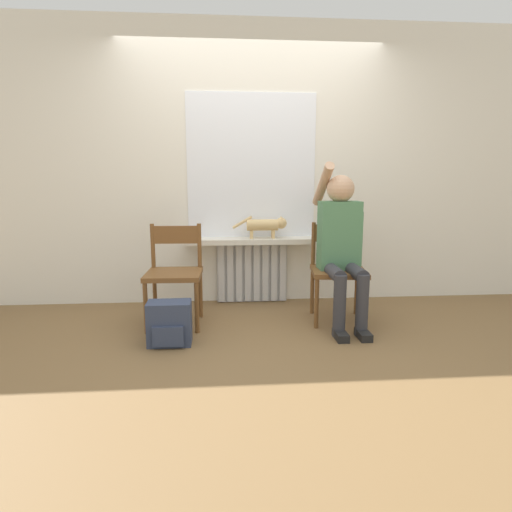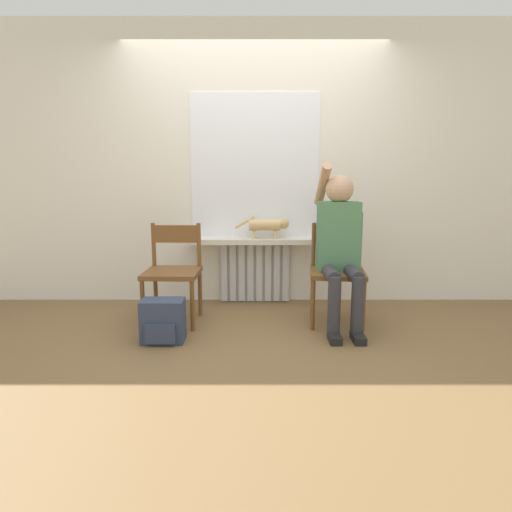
{
  "view_description": "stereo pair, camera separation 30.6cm",
  "coord_description": "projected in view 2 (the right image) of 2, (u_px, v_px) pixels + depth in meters",
  "views": [
    {
      "loc": [
        -0.29,
        -3.04,
        1.22
      ],
      "look_at": [
        0.0,
        0.64,
        0.56
      ],
      "focal_mm": 30.0,
      "sensor_mm": 36.0,
      "label": 1
    },
    {
      "loc": [
        0.01,
        -3.05,
        1.22
      ],
      "look_at": [
        0.0,
        0.64,
        0.56
      ],
      "focal_mm": 30.0,
      "sensor_mm": 36.0,
      "label": 2
    }
  ],
  "objects": [
    {
      "name": "windowsill",
      "position": [
        256.0,
        241.0,
        4.16
      ],
      "size": [
        1.3,
        0.25,
        0.05
      ],
      "color": "silver",
      "rests_on": "radiator"
    },
    {
      "name": "wall_with_window",
      "position": [
        256.0,
        166.0,
        4.19
      ],
      "size": [
        7.0,
        0.06,
        2.7
      ],
      "color": "white",
      "rests_on": "ground_plane"
    },
    {
      "name": "ground_plane",
      "position": [
        256.0,
        344.0,
        3.22
      ],
      "size": [
        12.0,
        12.0,
        0.0
      ],
      "primitive_type": "plane",
      "color": "brown"
    },
    {
      "name": "chair_right",
      "position": [
        338.0,
        270.0,
        3.66
      ],
      "size": [
        0.51,
        0.51,
        0.84
      ],
      "rotation": [
        0.0,
        0.0,
        -0.12
      ],
      "color": "brown",
      "rests_on": "ground_plane"
    },
    {
      "name": "cat",
      "position": [
        270.0,
        225.0,
        4.12
      ],
      "size": [
        0.53,
        0.11,
        0.22
      ],
      "color": "#DBB77A",
      "rests_on": "windowsill"
    },
    {
      "name": "chair_left",
      "position": [
        174.0,
        270.0,
        3.66
      ],
      "size": [
        0.47,
        0.47,
        0.84
      ],
      "rotation": [
        0.0,
        0.0,
        -0.03
      ],
      "color": "brown",
      "rests_on": "ground_plane"
    },
    {
      "name": "person",
      "position": [
        341.0,
        242.0,
        3.51
      ],
      "size": [
        0.36,
        0.95,
        1.36
      ],
      "color": "#333338",
      "rests_on": "ground_plane"
    },
    {
      "name": "radiator",
      "position": [
        256.0,
        272.0,
        4.3
      ],
      "size": [
        0.7,
        0.08,
        0.61
      ],
      "color": "silver",
      "rests_on": "ground_plane"
    },
    {
      "name": "backpack",
      "position": [
        164.0,
        321.0,
        3.24
      ],
      "size": [
        0.32,
        0.22,
        0.33
      ],
      "color": "#333D56",
      "rests_on": "ground_plane"
    },
    {
      "name": "window_glass",
      "position": [
        256.0,
        166.0,
        4.15
      ],
      "size": [
        1.25,
        0.01,
        1.38
      ],
      "color": "white",
      "rests_on": "windowsill"
    }
  ]
}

